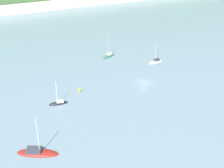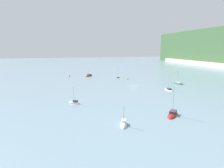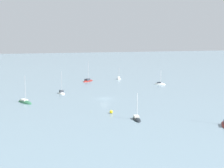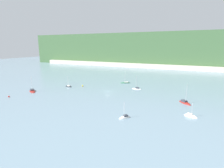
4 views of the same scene
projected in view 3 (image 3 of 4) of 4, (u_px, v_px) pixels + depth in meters
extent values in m
plane|color=slate|center=(104.00, 99.00, 103.31)|extent=(600.00, 600.00, 0.00)
ellipsoid|color=black|center=(137.00, 120.00, 76.89)|extent=(5.47, 2.61, 1.38)
cube|color=silver|center=(136.00, 117.00, 77.20)|extent=(2.07, 1.50, 0.60)
cylinder|color=silver|center=(137.00, 106.00, 76.10)|extent=(0.14, 0.14, 6.35)
ellipsoid|color=maroon|center=(88.00, 81.00, 143.34)|extent=(6.71, 6.81, 1.44)
cube|color=#333842|center=(87.00, 80.00, 142.71)|extent=(3.00, 3.02, 0.89)
cylinder|color=#B2B2B7|center=(88.00, 71.00, 142.94)|extent=(0.14, 0.14, 8.65)
ellipsoid|color=white|center=(160.00, 85.00, 133.51)|extent=(4.02, 4.65, 1.74)
cube|color=#333842|center=(159.00, 83.00, 133.51)|extent=(1.89, 2.00, 0.63)
cylinder|color=silver|center=(161.00, 77.00, 132.94)|extent=(0.14, 0.14, 5.62)
ellipsoid|color=white|center=(119.00, 79.00, 150.63)|extent=(5.22, 3.16, 1.95)
cube|color=silver|center=(119.00, 77.00, 150.10)|extent=(2.06, 1.64, 0.71)
cylinder|color=#B2B2B7|center=(119.00, 73.00, 150.43)|extent=(0.14, 0.14, 4.88)
ellipsoid|color=white|center=(62.00, 94.00, 112.20)|extent=(5.74, 2.19, 1.18)
cube|color=#333842|center=(61.00, 91.00, 112.50)|extent=(2.10, 1.43, 0.84)
cylinder|color=#B2B2B7|center=(62.00, 82.00, 111.32)|extent=(0.14, 0.14, 7.61)
ellipsoid|color=#2D6647|center=(25.00, 103.00, 96.81)|extent=(7.28, 5.14, 1.69)
cube|color=silver|center=(24.00, 100.00, 97.10)|extent=(2.94, 2.45, 0.56)
cylinder|color=#B2B2B7|center=(25.00, 89.00, 95.90)|extent=(0.14, 0.14, 8.00)
sphere|color=yellow|center=(111.00, 112.00, 83.21)|extent=(0.90, 0.90, 0.90)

